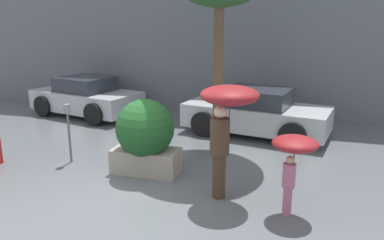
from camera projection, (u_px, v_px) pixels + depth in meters
ground_plane at (119, 194)px, 6.79m from camera, size 40.00×40.00×0.00m
building_facade at (205, 22)px, 12.08m from camera, size 18.00×0.30×6.00m
planter_box at (145, 135)px, 7.56m from camera, size 1.37×1.19×1.55m
person_adult at (227, 111)px, 6.26m from camera, size 0.99×0.99×2.01m
person_child at (294, 151)px, 5.83m from camera, size 0.72×0.72×1.31m
parked_car_near at (256, 113)px, 10.26m from camera, size 4.12×2.47×1.28m
parked_car_far at (86, 97)px, 12.37m from camera, size 3.90×2.53×1.28m
parking_meter at (68, 121)px, 8.09m from camera, size 0.14×0.14×1.32m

